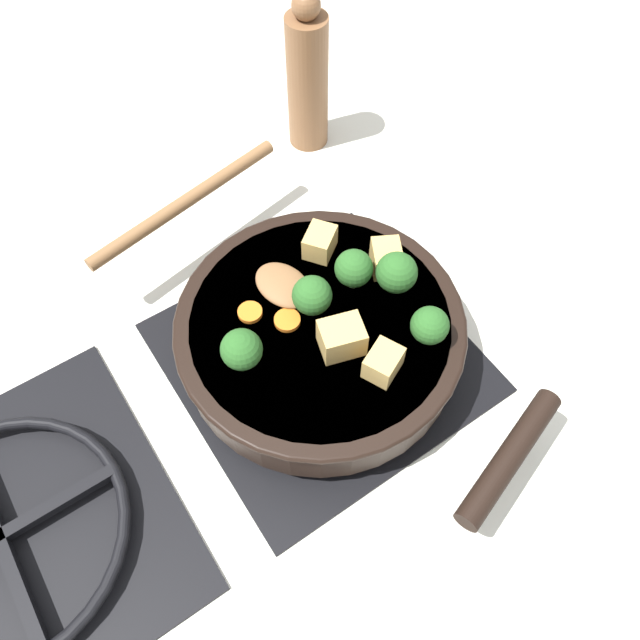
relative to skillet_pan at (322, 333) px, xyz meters
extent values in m
plane|color=silver|center=(0.00, 0.00, -0.06)|extent=(2.40, 2.40, 0.00)
cube|color=black|center=(0.00, 0.00, -0.05)|extent=(0.31, 0.31, 0.01)
torus|color=black|center=(0.00, 0.00, -0.04)|extent=(0.24, 0.24, 0.01)
cube|color=black|center=(0.00, 0.00, -0.04)|extent=(0.01, 0.23, 0.01)
cube|color=black|center=(0.00, 0.00, -0.04)|extent=(0.23, 0.01, 0.01)
cube|color=black|center=(0.00, 0.36, -0.05)|extent=(0.31, 0.31, 0.01)
torus|color=black|center=(0.00, 0.36, -0.04)|extent=(0.24, 0.24, 0.01)
cube|color=black|center=(0.00, 0.36, -0.04)|extent=(0.01, 0.23, 0.01)
cube|color=black|center=(0.00, 0.36, -0.04)|extent=(0.23, 0.01, 0.01)
cylinder|color=black|center=(0.00, 0.00, 0.00)|extent=(0.29, 0.29, 0.05)
cylinder|color=brown|center=(0.00, 0.00, 0.00)|extent=(0.27, 0.27, 0.05)
torus|color=black|center=(0.00, 0.00, 0.02)|extent=(0.30, 0.30, 0.01)
cylinder|color=black|center=(-0.21, -0.06, 0.01)|extent=(0.07, 0.15, 0.02)
ellipsoid|color=brown|center=(0.06, 0.01, 0.03)|extent=(0.08, 0.06, 0.01)
cylinder|color=brown|center=(0.22, 0.04, 0.03)|extent=(0.06, 0.26, 0.02)
cube|color=tan|center=(-0.08, -0.02, 0.04)|extent=(0.04, 0.04, 0.03)
cube|color=tan|center=(0.08, -0.05, 0.04)|extent=(0.04, 0.05, 0.03)
cube|color=tan|center=(0.02, -0.10, 0.04)|extent=(0.05, 0.04, 0.03)
cube|color=tan|center=(-0.04, 0.00, 0.04)|extent=(0.04, 0.05, 0.03)
cylinder|color=#709956|center=(0.01, 0.09, 0.03)|extent=(0.01, 0.01, 0.01)
sphere|color=#285B23|center=(0.01, 0.09, 0.05)|extent=(0.04, 0.04, 0.04)
cylinder|color=#709956|center=(0.02, -0.05, 0.03)|extent=(0.01, 0.01, 0.01)
sphere|color=#285B23|center=(0.02, -0.05, 0.05)|extent=(0.04, 0.04, 0.04)
cylinder|color=#709956|center=(-0.01, -0.09, 0.03)|extent=(0.01, 0.01, 0.01)
sphere|color=#285B23|center=(-0.01, -0.09, 0.05)|extent=(0.04, 0.04, 0.04)
cylinder|color=#709956|center=(0.02, 0.00, 0.03)|extent=(0.01, 0.01, 0.01)
sphere|color=#285B23|center=(0.02, 0.00, 0.05)|extent=(0.04, 0.04, 0.04)
cylinder|color=#709956|center=(-0.08, -0.07, 0.03)|extent=(0.01, 0.01, 0.01)
sphere|color=#285B23|center=(-0.08, -0.07, 0.05)|extent=(0.04, 0.04, 0.04)
cylinder|color=orange|center=(0.05, 0.06, 0.03)|extent=(0.03, 0.03, 0.01)
cylinder|color=orange|center=(0.02, 0.03, 0.03)|extent=(0.03, 0.03, 0.01)
cylinder|color=brown|center=(0.31, -0.19, 0.04)|extent=(0.05, 0.05, 0.19)
sphere|color=brown|center=(0.31, -0.19, 0.14)|extent=(0.04, 0.04, 0.04)
camera|label=1|loc=(-0.28, 0.19, 0.56)|focal=35.00mm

